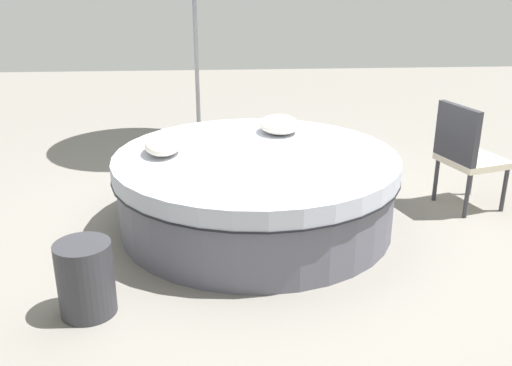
{
  "coord_description": "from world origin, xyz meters",
  "views": [
    {
      "loc": [
        -4.55,
        0.31,
        2.13
      ],
      "look_at": [
        0.0,
        0.0,
        0.39
      ],
      "focal_mm": 40.09,
      "sensor_mm": 36.0,
      "label": 1
    }
  ],
  "objects_px": {
    "round_bed": "(256,189)",
    "patio_chair": "(465,150)",
    "side_table": "(86,279)",
    "throw_pillow_1": "(163,144)",
    "throw_pillow_0": "(279,124)"
  },
  "relations": [
    {
      "from": "throw_pillow_1",
      "to": "patio_chair",
      "type": "xyz_separation_m",
      "value": [
        0.18,
        -2.7,
        -0.17
      ]
    },
    {
      "from": "throw_pillow_1",
      "to": "side_table",
      "type": "bearing_deg",
      "value": 163.18
    },
    {
      "from": "round_bed",
      "to": "throw_pillow_1",
      "type": "relative_size",
      "value": 4.95
    },
    {
      "from": "round_bed",
      "to": "side_table",
      "type": "height_order",
      "value": "round_bed"
    },
    {
      "from": "round_bed",
      "to": "throw_pillow_0",
      "type": "height_order",
      "value": "throw_pillow_0"
    },
    {
      "from": "round_bed",
      "to": "patio_chair",
      "type": "distance_m",
      "value": 1.96
    },
    {
      "from": "round_bed",
      "to": "patio_chair",
      "type": "relative_size",
      "value": 2.46
    },
    {
      "from": "patio_chair",
      "to": "side_table",
      "type": "xyz_separation_m",
      "value": [
        -1.54,
        3.11,
        -0.31
      ]
    },
    {
      "from": "throw_pillow_0",
      "to": "patio_chair",
      "type": "xyz_separation_m",
      "value": [
        -0.39,
        -1.66,
        -0.17
      ]
    },
    {
      "from": "round_bed",
      "to": "throw_pillow_1",
      "type": "bearing_deg",
      "value": 83.98
    },
    {
      "from": "throw_pillow_1",
      "to": "patio_chair",
      "type": "bearing_deg",
      "value": -86.26
    },
    {
      "from": "throw_pillow_0",
      "to": "side_table",
      "type": "relative_size",
      "value": 0.96
    },
    {
      "from": "side_table",
      "to": "patio_chair",
      "type": "bearing_deg",
      "value": -63.71
    },
    {
      "from": "round_bed",
      "to": "throw_pillow_0",
      "type": "bearing_deg",
      "value": -22.2
    },
    {
      "from": "round_bed",
      "to": "patio_chair",
      "type": "xyz_separation_m",
      "value": [
        0.26,
        -1.93,
        0.23
      ]
    }
  ]
}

